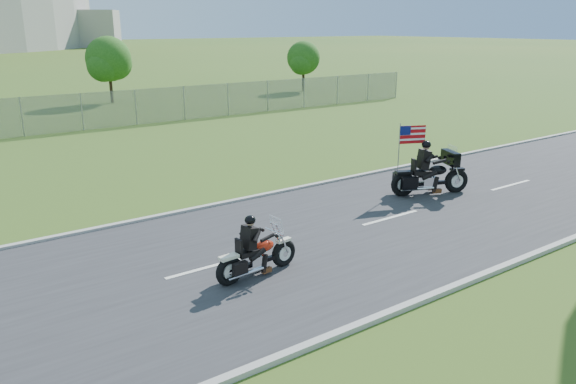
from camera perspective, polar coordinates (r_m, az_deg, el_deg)
ground at (r=14.35m, az=-0.92°, el=-5.86°), size 420.00×420.00×0.00m
road at (r=14.34m, az=-0.92°, el=-5.79°), size 120.00×8.00×0.04m
curb_north at (r=17.61m, az=-8.46°, el=-1.55°), size 120.00×0.18×0.12m
curb_south at (r=11.55m, az=10.87°, el=-11.78°), size 120.00×0.18×0.12m
tree_fence_near at (r=43.21m, az=-17.72°, el=12.53°), size 3.52×3.28×4.75m
tree_fence_far at (r=48.98m, az=1.60°, el=13.29°), size 3.08×2.87×4.20m
motorcycle_lead at (r=12.72m, az=-3.27°, el=-6.59°), size 2.23×0.66×1.50m
motorcycle_follow at (r=19.30m, az=14.23°, el=1.54°), size 2.65×1.44×2.33m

